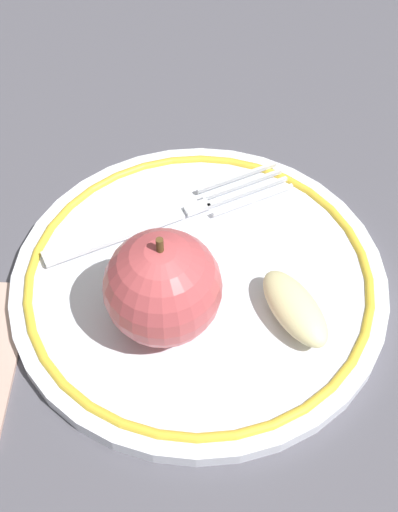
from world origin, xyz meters
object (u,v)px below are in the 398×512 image
(plate, at_px, (199,281))
(apple_slice_front, at_px, (294,315))
(apple_red_whole, at_px, (157,287))
(fork, at_px, (163,218))

(plate, height_order, apple_slice_front, apple_slice_front)
(apple_red_whole, relative_size, fork, 0.50)
(apple_red_whole, xyz_separation_m, apple_slice_front, (-0.01, 0.08, -0.02))
(apple_slice_front, distance_m, fork, 0.12)
(plate, relative_size, apple_red_whole, 3.13)
(fork, bearing_deg, apple_red_whole, -115.23)
(plate, xyz_separation_m, apple_slice_front, (0.02, 0.06, 0.02))
(apple_red_whole, bearing_deg, apple_slice_front, 100.03)
(fork, bearing_deg, apple_slice_front, -71.56)
(apple_red_whole, xyz_separation_m, fork, (-0.08, -0.02, -0.03))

